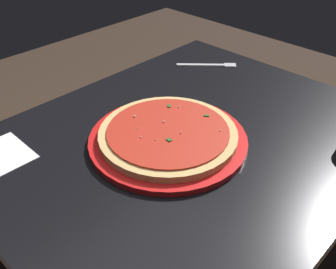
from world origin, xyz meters
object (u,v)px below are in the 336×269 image
object	(u,v)px
serving_plate	(168,139)
pizza	(168,133)
fork	(210,65)
napkin_folded_right	(1,155)

from	to	relation	value
serving_plate	pizza	distance (m)	0.02
fork	napkin_folded_right	bearing A→B (deg)	176.45
serving_plate	pizza	size ratio (longest dim) A/B	1.15
serving_plate	pizza	world-z (taller)	pizza
pizza	napkin_folded_right	world-z (taller)	pizza
pizza	fork	distance (m)	0.43
fork	serving_plate	bearing A→B (deg)	-154.26
fork	pizza	bearing A→B (deg)	-154.26
serving_plate	napkin_folded_right	bearing A→B (deg)	141.85
pizza	fork	size ratio (longest dim) A/B	2.09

